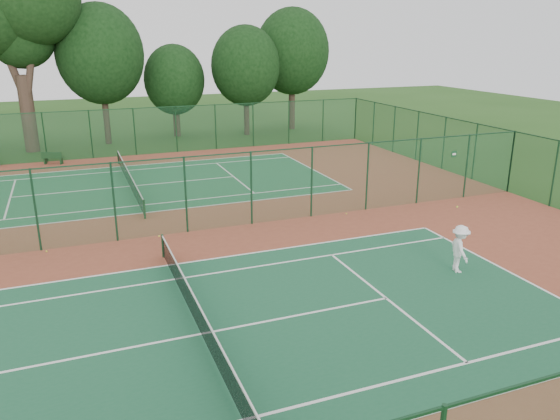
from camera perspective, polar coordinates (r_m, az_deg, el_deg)
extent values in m
plane|color=#244D18|center=(24.92, -13.07, -2.69)|extent=(120.00, 120.00, 0.00)
cube|color=brown|center=(24.92, -13.07, -2.67)|extent=(40.00, 36.00, 0.01)
cube|color=#1B5737|center=(16.84, -8.26, -12.71)|extent=(23.77, 10.97, 0.01)
cube|color=#1C5A33|center=(33.47, -15.44, 2.40)|extent=(23.77, 10.97, 0.01)
cube|color=#164329|center=(41.89, -17.05, 7.69)|extent=(40.00, 0.02, 3.50)
cube|color=#14371C|center=(41.65, -17.27, 10.00)|extent=(40.00, 0.05, 0.05)
cube|color=#174726|center=(33.40, 22.99, 4.66)|extent=(0.02, 36.00, 3.50)
cube|color=#163C23|center=(33.09, 23.35, 7.54)|extent=(0.05, 36.00, 0.05)
cube|color=#1C542D|center=(24.38, -13.36, 1.17)|extent=(40.00, 0.02, 3.50)
cube|color=#153A23|center=(23.97, -13.65, 5.09)|extent=(40.00, 0.05, 0.05)
cylinder|color=#163C21|center=(22.34, -12.13, -3.70)|extent=(0.10, 0.10, 0.97)
cube|color=black|center=(16.61, -8.33, -11.32)|extent=(0.02, 12.80, 0.85)
cube|color=silver|center=(16.41, -8.40, -9.99)|extent=(0.04, 12.80, 0.06)
cylinder|color=#13351C|center=(27.22, -13.98, 0.07)|extent=(0.10, 0.10, 0.97)
cylinder|color=#13351C|center=(39.57, -16.56, 5.32)|extent=(0.10, 0.10, 0.97)
cube|color=black|center=(33.35, -15.51, 3.18)|extent=(0.02, 12.80, 0.85)
cube|color=silver|center=(33.25, -15.57, 3.90)|extent=(0.04, 12.80, 0.06)
imported|color=white|center=(21.44, 18.27, -3.87)|extent=(0.97, 1.32, 1.82)
cube|color=#123317|center=(41.36, -23.31, 4.74)|extent=(0.22, 0.38, 0.43)
cube|color=#123317|center=(40.89, -21.87, 4.77)|extent=(0.22, 0.38, 0.43)
cube|color=#123317|center=(41.07, -22.63, 5.07)|extent=(1.46, 0.93, 0.05)
cube|color=#123317|center=(40.86, -22.77, 5.31)|extent=(1.32, 0.61, 0.43)
sphere|color=#E8F037|center=(24.74, -12.52, -2.68)|extent=(0.07, 0.07, 0.07)
sphere|color=#CFD431|center=(27.40, 6.95, -0.38)|extent=(0.06, 0.06, 0.06)
sphere|color=yellow|center=(24.47, -23.21, -3.99)|extent=(0.07, 0.07, 0.07)
cylinder|color=#3A281F|center=(46.01, -24.84, 9.10)|extent=(1.05, 1.05, 5.74)
cylinder|color=#3A281F|center=(46.02, -26.62, 14.29)|extent=(1.95, 0.57, 5.71)
cylinder|color=#3A281F|center=(45.44, -24.50, 14.91)|extent=(1.82, 0.54, 6.19)
sphere|color=black|center=(46.41, -25.49, 16.24)|extent=(4.97, 4.97, 4.97)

